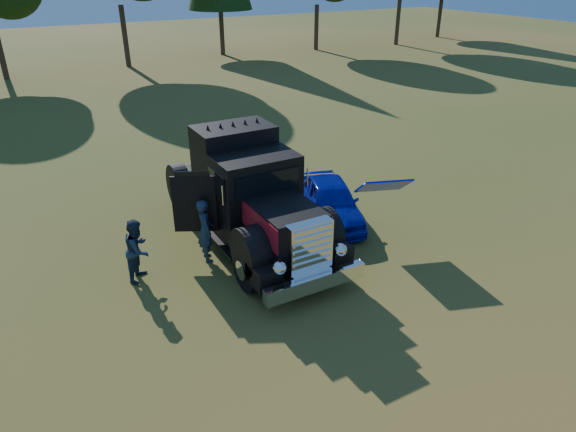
{
  "coord_description": "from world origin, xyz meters",
  "views": [
    {
      "loc": [
        -4.56,
        -8.93,
        6.89
      ],
      "look_at": [
        0.99,
        0.99,
        1.22
      ],
      "focal_mm": 32.0,
      "sensor_mm": 36.0,
      "label": 1
    }
  ],
  "objects_px": {
    "hotrod_coupe": "(331,200)",
    "spectator_near": "(205,230)",
    "spectator_far": "(138,249)",
    "diamond_t_truck": "(249,198)"
  },
  "relations": [
    {
      "from": "hotrod_coupe",
      "to": "spectator_far",
      "type": "distance_m",
      "value": 5.73
    },
    {
      "from": "diamond_t_truck",
      "to": "hotrod_coupe",
      "type": "bearing_deg",
      "value": -0.16
    },
    {
      "from": "spectator_near",
      "to": "spectator_far",
      "type": "xyz_separation_m",
      "value": [
        -1.71,
        -0.03,
        -0.05
      ]
    },
    {
      "from": "diamond_t_truck",
      "to": "spectator_far",
      "type": "bearing_deg",
      "value": -173.13
    },
    {
      "from": "hotrod_coupe",
      "to": "diamond_t_truck",
      "type": "bearing_deg",
      "value": 179.84
    },
    {
      "from": "hotrod_coupe",
      "to": "spectator_far",
      "type": "xyz_separation_m",
      "value": [
        -5.72,
        -0.37,
        0.16
      ]
    },
    {
      "from": "hotrod_coupe",
      "to": "spectator_far",
      "type": "relative_size",
      "value": 2.69
    },
    {
      "from": "diamond_t_truck",
      "to": "spectator_far",
      "type": "distance_m",
      "value": 3.16
    },
    {
      "from": "hotrod_coupe",
      "to": "spectator_near",
      "type": "distance_m",
      "value": 4.03
    },
    {
      "from": "spectator_far",
      "to": "diamond_t_truck",
      "type": "bearing_deg",
      "value": -46.76
    }
  ]
}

